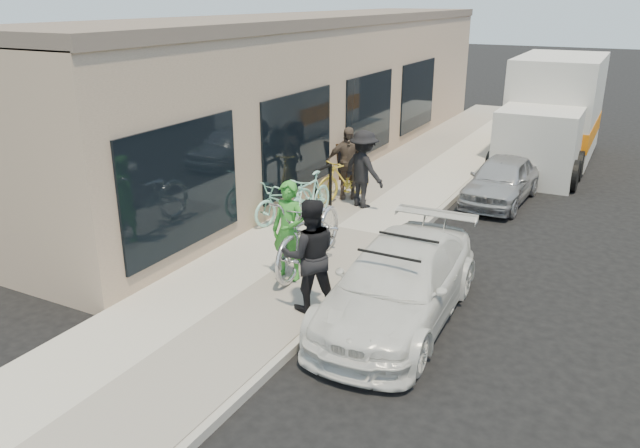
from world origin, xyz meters
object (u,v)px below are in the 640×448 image
at_px(man_standing, 310,255).
at_px(cruiser_bike_b, 285,200).
at_px(sandwich_board, 348,161).
at_px(sedan_white, 398,284).
at_px(sedan_silver, 501,180).
at_px(woman_rider, 289,231).
at_px(bike_rack, 323,183).
at_px(bystander_b, 348,163).
at_px(tandem_bike, 311,231).
at_px(cruiser_bike_a, 310,198).
at_px(cruiser_bike_c, 344,178).
at_px(moving_truck, 552,116).
at_px(bystander_a, 364,169).

distance_m(man_standing, cruiser_bike_b, 4.10).
bearing_deg(sandwich_board, sedan_white, -78.27).
relative_size(sedan_silver, woman_rider, 1.90).
bearing_deg(man_standing, bike_rack, -101.81).
distance_m(cruiser_bike_b, bystander_b, 2.17).
height_order(tandem_bike, cruiser_bike_a, tandem_bike).
height_order(tandem_bike, cruiser_bike_b, tandem_bike).
xyz_separation_m(woman_rider, cruiser_bike_c, (-1.10, 4.42, -0.35)).
xyz_separation_m(man_standing, cruiser_bike_a, (-1.91, 3.47, -0.36)).
distance_m(bike_rack, woman_rider, 3.73).
bearing_deg(bike_rack, man_standing, -64.85).
xyz_separation_m(moving_truck, woman_rider, (-2.49, -11.11, -0.35)).
distance_m(woman_rider, cruiser_bike_a, 2.88).
xyz_separation_m(sedan_silver, cruiser_bike_a, (-3.20, -3.75, 0.12)).
height_order(sedan_silver, bystander_a, bystander_a).
relative_size(sedan_white, cruiser_bike_b, 2.45).
bearing_deg(cruiser_bike_c, bike_rack, -74.69).
distance_m(tandem_bike, woman_rider, 0.64).
bearing_deg(cruiser_bike_b, sedan_silver, 60.77).
relative_size(sandwich_board, woman_rider, 0.59).
height_order(cruiser_bike_b, bystander_a, bystander_a).
bearing_deg(bystander_b, sedan_silver, -0.02).
height_order(man_standing, bystander_a, man_standing).
distance_m(woman_rider, bystander_b, 4.68).
height_order(sedan_silver, cruiser_bike_b, sedan_silver).
height_order(cruiser_bike_a, cruiser_bike_b, cruiser_bike_a).
xyz_separation_m(bike_rack, sedan_white, (3.27, -3.80, -0.14)).
relative_size(sandwich_board, bystander_b, 0.59).
bearing_deg(bike_rack, tandem_bike, -66.43).
xyz_separation_m(sandwich_board, man_standing, (2.58, -6.77, 0.37)).
distance_m(cruiser_bike_a, bystander_b, 1.93).
relative_size(cruiser_bike_b, bystander_a, 0.98).
distance_m(woman_rider, man_standing, 1.18).
bearing_deg(bystander_a, bike_rack, 62.76).
bearing_deg(sedan_silver, bike_rack, -136.30).
bearing_deg(bystander_a, moving_truck, -90.14).
bearing_deg(cruiser_bike_b, cruiser_bike_a, 33.90).
relative_size(sedan_white, man_standing, 2.39).
bearing_deg(bystander_a, woman_rider, 119.48).
bearing_deg(bystander_b, bystander_a, -65.50).
bearing_deg(tandem_bike, sedan_silver, 66.31).
distance_m(sedan_silver, woman_rider, 6.76).
distance_m(bike_rack, sedan_silver, 4.40).
xyz_separation_m(sedan_silver, man_standing, (-1.28, -7.21, 0.48)).
distance_m(sedan_silver, moving_truck, 4.79).
relative_size(man_standing, bystander_b, 1.04).
xyz_separation_m(sedan_white, bystander_a, (-2.56, 4.39, 0.42)).
bearing_deg(cruiser_bike_c, bystander_a, -4.61).
relative_size(bike_rack, cruiser_bike_c, 0.59).
bearing_deg(sandwich_board, tandem_bike, -90.98).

